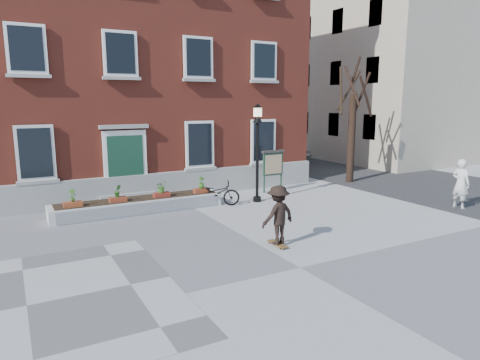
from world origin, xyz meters
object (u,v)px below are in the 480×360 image
bystander (461,184)px  notice_board (273,164)px  lamp_post (257,139)px  parked_car (278,150)px  skateboarder (278,215)px  bicycle (215,193)px

bystander → notice_board: size_ratio=1.01×
bystander → lamp_post: lamp_post is taller
parked_car → lamp_post: bearing=-144.0°
lamp_post → skateboarder: bearing=-114.7°
bicycle → bystander: size_ratio=0.99×
skateboarder → bystander: bearing=2.2°
bicycle → lamp_post: bearing=-71.9°
lamp_post → skateboarder: (-2.27, -4.94, -1.63)m
parked_car → skateboarder: size_ratio=2.58×
bicycle → lamp_post: size_ratio=0.48×
bicycle → bystander: 9.35m
skateboarder → notice_board: bearing=58.2°
bystander → lamp_post: (-6.23, 4.62, 1.59)m
parked_car → bystander: (-1.36, -14.47, 0.21)m
bicycle → bystander: (8.02, -4.78, 0.45)m
bystander → skateboarder: (-8.50, -0.32, -0.04)m
lamp_post → bicycle: bearing=174.9°
bystander → bicycle: bearing=57.7°
bystander → parked_car: bearing=-6.9°
notice_board → skateboarder: bearing=-121.8°
parked_car → bicycle: bearing=-150.4°
bicycle → parked_car: size_ratio=0.42×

